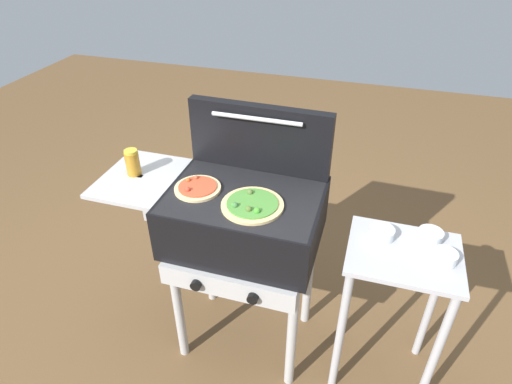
{
  "coord_description": "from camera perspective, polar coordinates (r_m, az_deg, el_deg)",
  "views": [
    {
      "loc": [
        0.47,
        -1.37,
        1.9
      ],
      "look_at": [
        0.05,
        0.0,
        0.92
      ],
      "focal_mm": 30.15,
      "sensor_mm": 36.0,
      "label": 1
    }
  ],
  "objects": [
    {
      "name": "topping_bowl_middle",
      "position": [
        1.79,
        23.7,
        -7.96
      ],
      "size": [
        0.1,
        0.1,
        0.04
      ],
      "color": "silver",
      "rests_on": "prep_table"
    },
    {
      "name": "pizza_pepperoni",
      "position": [
        1.8,
        -7.79,
        0.57
      ],
      "size": [
        0.19,
        0.19,
        0.03
      ],
      "color": "beige",
      "rests_on": "grill"
    },
    {
      "name": "topping_bowl_far",
      "position": [
        1.82,
        16.32,
        -5.3
      ],
      "size": [
        0.1,
        0.1,
        0.04
      ],
      "color": "silver",
      "rests_on": "prep_table"
    },
    {
      "name": "grill_lid_open",
      "position": [
        1.86,
        0.45,
        7.18
      ],
      "size": [
        0.63,
        0.09,
        0.3
      ],
      "color": "black",
      "rests_on": "grill"
    },
    {
      "name": "topping_bowl_near",
      "position": [
        1.87,
        22.09,
        -5.44
      ],
      "size": [
        0.1,
        0.1,
        0.04
      ],
      "color": "silver",
      "rests_on": "prep_table"
    },
    {
      "name": "sauce_jar",
      "position": [
        1.94,
        -16.06,
        3.8
      ],
      "size": [
        0.06,
        0.06,
        0.12
      ],
      "color": "#B77A1E",
      "rests_on": "grill"
    },
    {
      "name": "grill",
      "position": [
        1.84,
        -1.95,
        -3.96
      ],
      "size": [
        0.96,
        0.53,
        0.9
      ],
      "color": "black",
      "rests_on": "ground_plane"
    },
    {
      "name": "ground_plane",
      "position": [
        2.39,
        -1.21,
        -18.38
      ],
      "size": [
        8.0,
        8.0,
        0.0
      ],
      "primitive_type": "plane",
      "color": "brown"
    },
    {
      "name": "pizza_veggie",
      "position": [
        1.68,
        -0.52,
        -1.69
      ],
      "size": [
        0.25,
        0.25,
        0.03
      ],
      "color": "#E0C17F",
      "rests_on": "grill"
    },
    {
      "name": "prep_table",
      "position": [
        1.94,
        17.94,
        -12.34
      ],
      "size": [
        0.44,
        0.36,
        0.76
      ],
      "color": "#B2B2B7",
      "rests_on": "ground_plane"
    }
  ]
}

